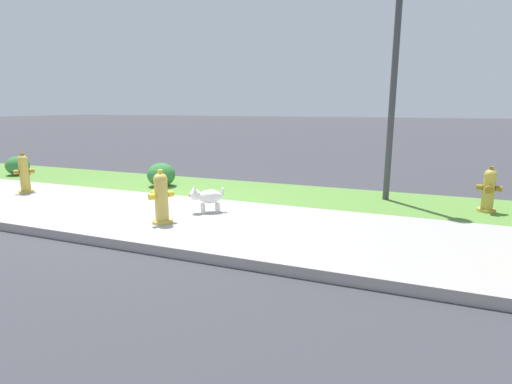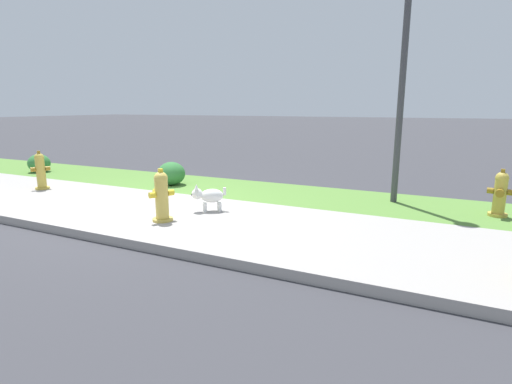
{
  "view_description": "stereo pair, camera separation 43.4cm",
  "coord_description": "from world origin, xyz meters",
  "px_view_note": "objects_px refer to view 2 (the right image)",
  "views": [
    {
      "loc": [
        4.12,
        -5.01,
        1.66
      ],
      "look_at": [
        1.97,
        0.43,
        0.4
      ],
      "focal_mm": 28.0,
      "sensor_mm": 36.0,
      "label": 1
    },
    {
      "loc": [
        4.52,
        -4.84,
        1.66
      ],
      "look_at": [
        1.97,
        0.43,
        0.4
      ],
      "focal_mm": 28.0,
      "sensor_mm": 36.0,
      "label": 2
    }
  ],
  "objects_px": {
    "fire_hydrant_far_end": "(162,196)",
    "shrub_bush_near_lamp": "(39,163)",
    "fire_hydrant_at_driveway": "(500,194)",
    "street_lamp": "(406,31)",
    "small_white_dog": "(209,196)",
    "shrub_bush_mid_verge": "(171,174)",
    "fire_hydrant_near_corner": "(41,171)"
  },
  "relations": [
    {
      "from": "fire_hydrant_far_end",
      "to": "shrub_bush_near_lamp",
      "type": "distance_m",
      "value": 6.17
    },
    {
      "from": "fire_hydrant_at_driveway",
      "to": "shrub_bush_near_lamp",
      "type": "height_order",
      "value": "fire_hydrant_at_driveway"
    },
    {
      "from": "shrub_bush_near_lamp",
      "to": "fire_hydrant_near_corner",
      "type": "bearing_deg",
      "value": -35.14
    },
    {
      "from": "small_white_dog",
      "to": "fire_hydrant_at_driveway",
      "type": "bearing_deg",
      "value": 166.29
    },
    {
      "from": "street_lamp",
      "to": "shrub_bush_mid_verge",
      "type": "distance_m",
      "value": 5.23
    },
    {
      "from": "shrub_bush_mid_verge",
      "to": "fire_hydrant_at_driveway",
      "type": "bearing_deg",
      "value": 1.44
    },
    {
      "from": "fire_hydrant_at_driveway",
      "to": "shrub_bush_mid_verge",
      "type": "relative_size",
      "value": 1.26
    },
    {
      "from": "fire_hydrant_near_corner",
      "to": "fire_hydrant_far_end",
      "type": "relative_size",
      "value": 1.0
    },
    {
      "from": "street_lamp",
      "to": "shrub_bush_near_lamp",
      "type": "distance_m",
      "value": 9.06
    },
    {
      "from": "small_white_dog",
      "to": "shrub_bush_near_lamp",
      "type": "relative_size",
      "value": 0.9
    },
    {
      "from": "fire_hydrant_near_corner",
      "to": "small_white_dog",
      "type": "xyz_separation_m",
      "value": [
        4.01,
        -0.01,
        -0.12
      ]
    },
    {
      "from": "fire_hydrant_far_end",
      "to": "shrub_bush_mid_verge",
      "type": "distance_m",
      "value": 2.82
    },
    {
      "from": "fire_hydrant_far_end",
      "to": "fire_hydrant_at_driveway",
      "type": "height_order",
      "value": "fire_hydrant_far_end"
    },
    {
      "from": "fire_hydrant_far_end",
      "to": "shrub_bush_near_lamp",
      "type": "height_order",
      "value": "fire_hydrant_far_end"
    },
    {
      "from": "fire_hydrant_at_driveway",
      "to": "small_white_dog",
      "type": "relative_size",
      "value": 1.51
    },
    {
      "from": "shrub_bush_near_lamp",
      "to": "shrub_bush_mid_verge",
      "type": "distance_m",
      "value": 4.14
    },
    {
      "from": "small_white_dog",
      "to": "street_lamp",
      "type": "relative_size",
      "value": 0.11
    },
    {
      "from": "fire_hydrant_far_end",
      "to": "shrub_bush_near_lamp",
      "type": "relative_size",
      "value": 1.46
    },
    {
      "from": "small_white_dog",
      "to": "shrub_bush_near_lamp",
      "type": "height_order",
      "value": "shrub_bush_near_lamp"
    },
    {
      "from": "fire_hydrant_near_corner",
      "to": "small_white_dog",
      "type": "bearing_deg",
      "value": -60.13
    },
    {
      "from": "fire_hydrant_near_corner",
      "to": "small_white_dog",
      "type": "distance_m",
      "value": 4.01
    },
    {
      "from": "fire_hydrant_at_driveway",
      "to": "shrub_bush_near_lamp",
      "type": "relative_size",
      "value": 1.37
    },
    {
      "from": "fire_hydrant_far_end",
      "to": "fire_hydrant_at_driveway",
      "type": "distance_m",
      "value": 5.1
    },
    {
      "from": "fire_hydrant_far_end",
      "to": "street_lamp",
      "type": "relative_size",
      "value": 0.18
    },
    {
      "from": "street_lamp",
      "to": "shrub_bush_mid_verge",
      "type": "height_order",
      "value": "street_lamp"
    },
    {
      "from": "street_lamp",
      "to": "shrub_bush_near_lamp",
      "type": "height_order",
      "value": "street_lamp"
    },
    {
      "from": "small_white_dog",
      "to": "shrub_bush_near_lamp",
      "type": "xyz_separation_m",
      "value": [
        -6.07,
        1.46,
        -0.03
      ]
    },
    {
      "from": "fire_hydrant_far_end",
      "to": "shrub_bush_mid_verge",
      "type": "relative_size",
      "value": 1.34
    },
    {
      "from": "shrub_bush_mid_verge",
      "to": "shrub_bush_near_lamp",
      "type": "bearing_deg",
      "value": -178.82
    },
    {
      "from": "fire_hydrant_at_driveway",
      "to": "shrub_bush_mid_verge",
      "type": "bearing_deg",
      "value": 8.41
    },
    {
      "from": "fire_hydrant_near_corner",
      "to": "shrub_bush_near_lamp",
      "type": "relative_size",
      "value": 1.46
    },
    {
      "from": "fire_hydrant_near_corner",
      "to": "street_lamp",
      "type": "bearing_deg",
      "value": -43.11
    }
  ]
}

